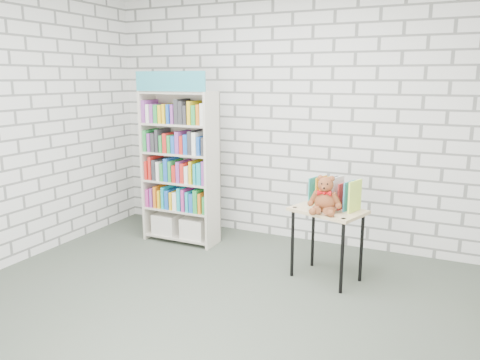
% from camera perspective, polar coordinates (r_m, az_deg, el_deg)
% --- Properties ---
extents(ground, '(4.50, 4.50, 0.00)m').
position_cam_1_polar(ground, '(3.98, -4.15, -15.50)').
color(ground, '#424A3F').
rests_on(ground, ground).
extents(room_shell, '(4.52, 4.02, 2.81)m').
position_cam_1_polar(room_shell, '(3.52, -4.61, 11.10)').
color(room_shell, silver).
rests_on(room_shell, ground).
extents(bookshelf, '(0.86, 0.33, 1.93)m').
position_cam_1_polar(bookshelf, '(5.33, -7.28, 1.67)').
color(bookshelf, beige).
rests_on(bookshelf, ground).
extents(display_table, '(0.74, 0.61, 0.68)m').
position_cam_1_polar(display_table, '(4.40, 10.63, -4.70)').
color(display_table, tan).
rests_on(display_table, ground).
extents(table_books, '(0.48, 0.32, 0.26)m').
position_cam_1_polar(table_books, '(4.42, 11.46, -1.59)').
color(table_books, teal).
rests_on(table_books, display_table).
extents(teddy_bear, '(0.31, 0.29, 0.33)m').
position_cam_1_polar(teddy_bear, '(4.24, 10.30, -2.11)').
color(teddy_bear, brown).
rests_on(teddy_bear, display_table).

